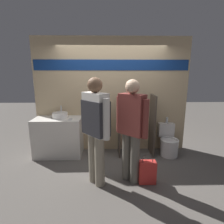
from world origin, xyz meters
TOP-DOWN VIEW (x-y plane):
  - ground_plane at (0.00, 0.00)m, footprint 16.00×16.00m
  - display_wall at (0.00, 0.60)m, footprint 3.63×0.07m
  - sink_counter at (-1.23, 0.28)m, footprint 1.06×0.58m
  - sink_basin at (-1.18, 0.34)m, footprint 0.34×0.34m
  - cell_phone at (-0.92, 0.17)m, footprint 0.07×0.14m
  - divider_near_counter at (0.17, 0.32)m, footprint 0.03×0.50m
  - divider_mid at (0.94, 0.32)m, footprint 0.03×0.50m
  - urinal_near_counter at (-0.22, 0.42)m, footprint 0.34×0.32m
  - urinal_far at (0.56, 0.42)m, footprint 0.34×0.32m
  - toilet at (1.33, 0.25)m, footprint 0.42×0.58m
  - person_in_vest at (-0.29, -0.83)m, footprint 0.49×0.51m
  - person_with_lanyard at (0.31, -0.76)m, footprint 0.49×0.46m
  - shopping_bag at (0.59, -0.84)m, footprint 0.29×0.16m

SIDE VIEW (x-z plane):
  - ground_plane at x=0.00m, z-range 0.00..0.00m
  - shopping_bag at x=0.59m, z-range -0.06..0.47m
  - toilet at x=1.33m, z-range -0.14..0.71m
  - sink_counter at x=-1.23m, z-range 0.00..0.89m
  - divider_near_counter at x=0.17m, z-range 0.00..1.40m
  - divider_mid at x=0.94m, z-range 0.00..1.40m
  - urinal_near_counter at x=-0.22m, z-range 0.20..1.38m
  - urinal_far at x=0.56m, z-range 0.20..1.38m
  - cell_phone at x=-0.92m, z-range 0.89..0.90m
  - sink_basin at x=-1.18m, z-range 0.82..1.08m
  - person_with_lanyard at x=0.31m, z-range 0.09..1.88m
  - person_in_vest at x=-0.29m, z-range 0.15..1.96m
  - display_wall at x=0.00m, z-range 0.01..2.71m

